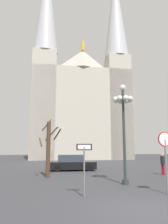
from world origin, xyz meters
The scene contains 8 objects.
ground_plane centered at (0.00, 0.00, 0.00)m, with size 120.00×120.00×0.00m, color #38383D.
cathedral centered at (2.75, 33.76, 12.09)m, with size 18.63×12.41×40.15m.
stop_sign centered at (2.10, 2.20, 1.95)m, with size 0.70×0.12×2.83m.
one_way_arrow_sign centered at (-1.73, 2.29, 1.47)m, with size 0.69×0.13×2.25m.
street_lamp centered at (1.12, 4.96, 4.04)m, with size 1.27×1.27×5.90m.
bare_tree centered at (-3.27, 8.74, 2.13)m, with size 1.61×1.57×4.22m.
parked_car_near_black centered at (-1.04, 13.04, 0.67)m, with size 4.18×1.93×1.44m.
pedestrian_walking centered at (5.60, 8.71, 0.98)m, with size 0.32×0.32×1.63m.
Camera 1 is at (-3.33, -7.14, 2.08)m, focal length 34.23 mm.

